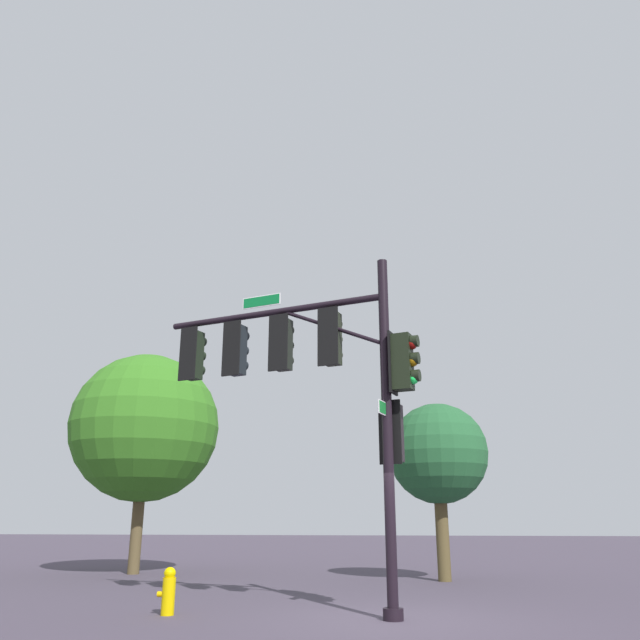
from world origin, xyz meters
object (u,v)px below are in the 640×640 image
Objects in this scene: fire_hydrant at (169,591)px; tree_mid at (145,427)px; tree_near at (438,454)px; signal_pole_assembly at (315,372)px.

tree_mid reaches higher than fire_hydrant.
tree_near is at bearing -126.80° from fire_hydrant.
tree_mid reaches higher than signal_pole_assembly.
signal_pole_assembly is at bearing -171.55° from fire_hydrant.
fire_hydrant is at bearing 8.45° from signal_pole_assembly.
tree_mid is at bearing -49.75° from signal_pole_assembly.
signal_pole_assembly reaches higher than tree_near.
signal_pole_assembly is 8.14× the size of fire_hydrant.
signal_pole_assembly is 4.97m from fire_hydrant.
tree_mid is at bearing -7.44° from tree_near.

